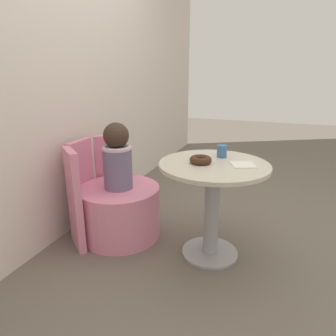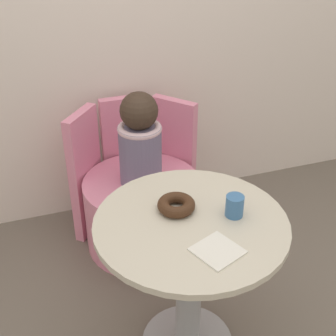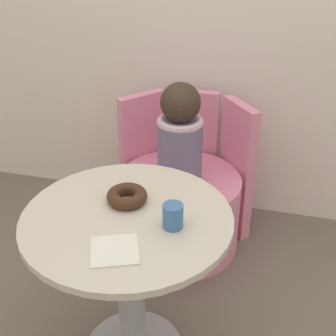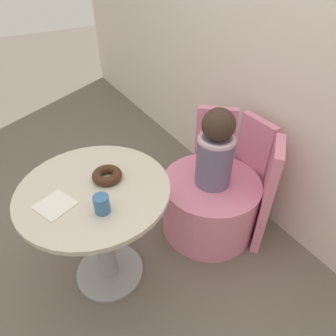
# 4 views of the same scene
# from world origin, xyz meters

# --- Properties ---
(ground_plane) EXTENTS (12.00, 12.00, 0.00)m
(ground_plane) POSITION_xyz_m (0.00, 0.00, 0.00)
(ground_plane) COLOR #665B51
(back_wall) EXTENTS (6.00, 0.06, 2.40)m
(back_wall) POSITION_xyz_m (0.00, 1.13, 1.20)
(back_wall) COLOR silver
(back_wall) RESTS_ON ground_plane
(round_table) EXTENTS (0.70, 0.70, 0.65)m
(round_table) POSITION_xyz_m (-0.09, -0.01, 0.47)
(round_table) COLOR #99999E
(round_table) RESTS_ON ground_plane
(tub_chair) EXTENTS (0.60, 0.60, 0.39)m
(tub_chair) POSITION_xyz_m (-0.08, 0.69, 0.19)
(tub_chair) COLOR pink
(tub_chair) RESTS_ON ground_plane
(booth_backrest) EXTENTS (0.70, 0.25, 0.71)m
(booth_backrest) POSITION_xyz_m (-0.08, 0.93, 0.36)
(booth_backrest) COLOR pink
(booth_backrest) RESTS_ON ground_plane
(child_figure) EXTENTS (0.21, 0.21, 0.48)m
(child_figure) POSITION_xyz_m (-0.08, 0.69, 0.62)
(child_figure) COLOR slate
(child_figure) RESTS_ON tub_chair
(donut) EXTENTS (0.14, 0.14, 0.04)m
(donut) POSITION_xyz_m (-0.12, 0.07, 0.67)
(donut) COLOR #3D2314
(donut) RESTS_ON round_table
(cup) EXTENTS (0.07, 0.07, 0.08)m
(cup) POSITION_xyz_m (0.06, -0.03, 0.69)
(cup) COLOR #386699
(cup) RESTS_ON round_table
(paper_napkin) EXTENTS (0.18, 0.18, 0.01)m
(paper_napkin) POSITION_xyz_m (-0.07, -0.19, 0.65)
(paper_napkin) COLOR silver
(paper_napkin) RESTS_ON round_table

